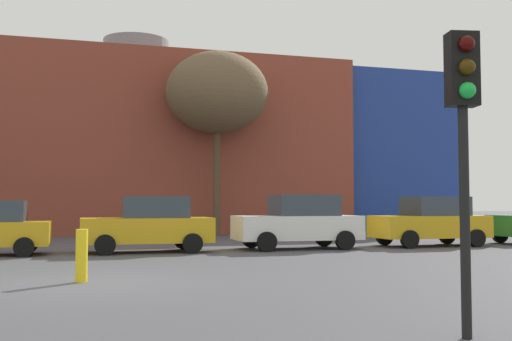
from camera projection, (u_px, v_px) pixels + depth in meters
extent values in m
plane|color=#47474C|center=(87.00, 283.00, 12.21)|extent=(200.00, 200.00, 0.00)
cube|color=brown|center=(135.00, 151.00, 36.98)|extent=(22.87, 13.56, 9.68)
cube|color=navy|center=(362.00, 157.00, 41.15)|extent=(7.63, 12.20, 9.52)
cylinder|color=slate|center=(136.00, 57.00, 37.30)|extent=(4.00, 4.00, 2.00)
cylinder|color=black|center=(24.00, 247.00, 18.05)|extent=(0.60, 0.20, 0.60)
cylinder|color=black|center=(29.00, 244.00, 19.69)|extent=(0.60, 0.20, 0.60)
cube|color=gold|center=(147.00, 230.00, 19.91)|extent=(4.25, 1.82, 0.81)
cube|color=#333D47|center=(155.00, 207.00, 20.02)|extent=(2.12, 1.62, 0.71)
cylinder|color=black|center=(105.00, 245.00, 18.62)|extent=(0.65, 0.22, 0.65)
cylinder|color=black|center=(103.00, 241.00, 20.41)|extent=(0.65, 0.22, 0.65)
cylinder|color=black|center=(193.00, 243.00, 19.37)|extent=(0.65, 0.22, 0.65)
cylinder|color=black|center=(183.00, 240.00, 21.16)|extent=(0.65, 0.22, 0.65)
cube|color=white|center=(297.00, 228.00, 21.36)|extent=(4.40, 1.89, 0.84)
cube|color=#333D47|center=(304.00, 205.00, 21.47)|extent=(2.20, 1.68, 0.73)
cylinder|color=black|center=(267.00, 242.00, 20.02)|extent=(0.67, 0.23, 0.67)
cylinder|color=black|center=(251.00, 239.00, 21.87)|extent=(0.67, 0.23, 0.67)
cylinder|color=black|center=(345.00, 240.00, 20.79)|extent=(0.67, 0.23, 0.67)
cylinder|color=black|center=(324.00, 237.00, 22.64)|extent=(0.67, 0.23, 0.67)
cube|color=gold|center=(429.00, 226.00, 22.81)|extent=(4.30, 1.84, 0.82)
cube|color=#333D47|center=(435.00, 206.00, 22.92)|extent=(2.15, 1.64, 0.72)
cylinder|color=black|center=(410.00, 239.00, 21.50)|extent=(0.66, 0.23, 0.66)
cylinder|color=black|center=(384.00, 237.00, 23.31)|extent=(0.66, 0.23, 0.66)
cylinder|color=black|center=(476.00, 238.00, 22.26)|extent=(0.66, 0.23, 0.66)
cylinder|color=black|center=(447.00, 236.00, 24.07)|extent=(0.66, 0.23, 0.66)
cylinder|color=black|center=(500.00, 235.00, 24.75)|extent=(0.66, 0.23, 0.66)
cylinder|color=black|center=(465.00, 221.00, 7.20)|extent=(0.12, 0.12, 2.77)
cube|color=black|center=(462.00, 70.00, 7.30)|extent=(0.40, 0.30, 0.90)
sphere|color=#3C0605|center=(467.00, 44.00, 7.18)|extent=(0.20, 0.20, 0.20)
sphere|color=#3C2905|center=(467.00, 67.00, 7.16)|extent=(0.20, 0.20, 0.20)
sphere|color=green|center=(467.00, 90.00, 7.15)|extent=(0.20, 0.20, 0.20)
cylinder|color=brown|center=(217.00, 178.00, 29.93)|extent=(0.37, 0.37, 5.74)
ellipsoid|color=brown|center=(217.00, 93.00, 30.17)|extent=(5.12, 5.12, 4.10)
cylinder|color=yellow|center=(82.00, 256.00, 12.28)|extent=(0.24, 0.24, 1.08)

